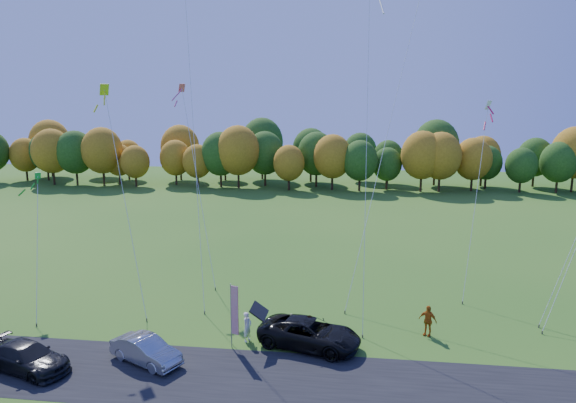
# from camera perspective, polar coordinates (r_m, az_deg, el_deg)

# --- Properties ---
(ground) EXTENTS (160.00, 160.00, 0.00)m
(ground) POSITION_cam_1_polar(r_m,az_deg,el_deg) (29.92, -1.53, -15.48)
(ground) COLOR #295C18
(asphalt_strip) EXTENTS (90.00, 6.00, 0.01)m
(asphalt_strip) POSITION_cam_1_polar(r_m,az_deg,el_deg) (26.43, -2.95, -19.25)
(asphalt_strip) COLOR black
(asphalt_strip) RESTS_ON ground
(tree_line) EXTENTS (116.00, 12.00, 10.00)m
(tree_line) POSITION_cam_1_polar(r_m,az_deg,el_deg) (82.69, 4.37, 1.49)
(tree_line) COLOR #1E4711
(tree_line) RESTS_ON ground
(black_suv) EXTENTS (6.14, 4.01, 1.57)m
(black_suv) POSITION_cam_1_polar(r_m,az_deg,el_deg) (29.23, 2.43, -14.43)
(black_suv) COLOR black
(black_suv) RESTS_ON ground
(silver_sedan) EXTENTS (4.33, 3.10, 1.36)m
(silver_sedan) POSITION_cam_1_polar(r_m,az_deg,el_deg) (28.63, -15.50, -15.64)
(silver_sedan) COLOR #9B9B9F
(silver_sedan) RESTS_ON ground
(dark_truck_a) EXTENTS (5.17, 3.32, 1.39)m
(dark_truck_a) POSITION_cam_1_polar(r_m,az_deg,el_deg) (30.00, -27.01, -15.16)
(dark_truck_a) COLOR black
(dark_truck_a) RESTS_ON ground
(person_tailgate_a) EXTENTS (0.61, 0.73, 1.70)m
(person_tailgate_a) POSITION_cam_1_polar(r_m,az_deg,el_deg) (29.93, -4.54, -13.69)
(person_tailgate_a) COLOR white
(person_tailgate_a) RESTS_ON ground
(person_tailgate_b) EXTENTS (0.98, 0.99, 1.61)m
(person_tailgate_b) POSITION_cam_1_polar(r_m,az_deg,el_deg) (29.68, 2.48, -13.99)
(person_tailgate_b) COLOR gray
(person_tailgate_b) RESTS_ON ground
(person_east) EXTENTS (1.15, 0.91, 1.83)m
(person_east) POSITION_cam_1_polar(r_m,az_deg,el_deg) (31.51, 15.26, -12.64)
(person_east) COLOR #B95811
(person_east) RESTS_ON ground
(feather_flag) EXTENTS (0.47, 0.20, 3.70)m
(feather_flag) POSITION_cam_1_polar(r_m,az_deg,el_deg) (28.61, -6.04, -11.85)
(feather_flag) COLOR #999999
(feather_flag) RESTS_ON ground
(kite_delta_blue) EXTENTS (5.49, 11.03, 32.67)m
(kite_delta_blue) POSITION_cam_1_polar(r_m,az_deg,el_deg) (36.94, -10.91, 14.75)
(kite_delta_blue) COLOR #4C3F33
(kite_delta_blue) RESTS_ON ground
(kite_parafoil_orange) EXTENTS (7.92, 12.53, 26.17)m
(kite_parafoil_orange) POSITION_cam_1_polar(r_m,az_deg,el_deg) (37.25, 11.61, 9.97)
(kite_parafoil_orange) COLOR #4C3F33
(kite_parafoil_orange) RESTS_ON ground
(kite_delta_red) EXTENTS (2.27, 9.81, 23.52)m
(kite_delta_red) POSITION_cam_1_polar(r_m,az_deg,el_deg) (34.74, 9.01, 18.35)
(kite_delta_red) COLOR #4C3F33
(kite_delta_red) RESTS_ON ground
(kite_diamond_yellow) EXTENTS (4.74, 5.19, 14.93)m
(kite_diamond_yellow) POSITION_cam_1_polar(r_m,az_deg,el_deg) (34.52, -17.71, 0.20)
(kite_diamond_yellow) COLOR #4C3F33
(kite_diamond_yellow) RESTS_ON ground
(kite_diamond_green) EXTENTS (3.44, 6.42, 8.84)m
(kite_diamond_green) POSITION_cam_1_polar(r_m,az_deg,el_deg) (37.22, -26.10, -4.28)
(kite_diamond_green) COLOR #4C3F33
(kite_diamond_green) RESTS_ON ground
(kite_diamond_white) EXTENTS (2.47, 5.20, 13.84)m
(kite_diamond_white) POSITION_cam_1_polar(r_m,az_deg,el_deg) (37.70, 20.16, 0.24)
(kite_diamond_white) COLOR #4C3F33
(kite_diamond_white) RESTS_ON ground
(kite_diamond_pink) EXTENTS (4.48, 6.28, 15.15)m
(kite_diamond_pink) POSITION_cam_1_polar(r_m,az_deg,el_deg) (39.39, -10.00, 2.02)
(kite_diamond_pink) COLOR #4C3F33
(kite_diamond_pink) RESTS_ON ground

